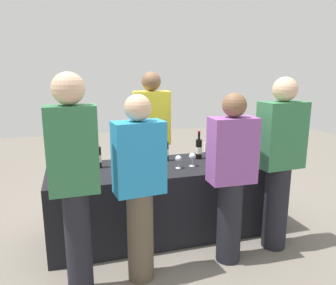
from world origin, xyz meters
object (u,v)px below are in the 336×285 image
(wine_bottle_3, at_px, (222,149))
(ice_bucket, at_px, (243,149))
(wine_glass_1, at_px, (178,159))
(wine_bottle_2, at_px, (199,149))
(guest_3, at_px, (280,159))
(wine_bottle_0, at_px, (98,157))
(wine_glass_4, at_px, (224,153))
(wine_bottle_1, at_px, (166,151))
(wine_glass_0, at_px, (151,161))
(guest_0, at_px, (74,178))
(guest_2, at_px, (231,175))
(server_pouring, at_px, (152,137))
(guest_1, at_px, (139,184))
(menu_board, at_px, (219,165))
(wine_glass_2, at_px, (192,157))

(wine_bottle_3, bearing_deg, ice_bucket, -1.49)
(wine_glass_1, xyz_separation_m, ice_bucket, (0.87, 0.22, -0.00))
(wine_bottle_2, bearing_deg, guest_3, -56.13)
(wine_bottle_0, height_order, wine_glass_1, wine_bottle_0)
(wine_bottle_2, bearing_deg, ice_bucket, -7.49)
(wine_bottle_0, height_order, wine_glass_4, wine_bottle_0)
(wine_bottle_1, bearing_deg, wine_glass_1, -82.23)
(wine_bottle_0, xyz_separation_m, wine_bottle_3, (1.40, -0.04, -0.00))
(wine_glass_0, distance_m, guest_0, 1.04)
(wine_bottle_3, bearing_deg, wine_glass_1, -159.69)
(wine_glass_4, distance_m, guest_2, 0.66)
(wine_bottle_1, height_order, guest_3, guest_3)
(wine_bottle_1, relative_size, guest_3, 0.18)
(wine_bottle_3, relative_size, wine_glass_0, 2.31)
(server_pouring, bearing_deg, ice_bucket, 155.95)
(guest_1, xyz_separation_m, guest_3, (1.39, 0.11, 0.06))
(ice_bucket, relative_size, guest_1, 0.12)
(menu_board, bearing_deg, wine_bottle_0, -161.01)
(ice_bucket, bearing_deg, guest_3, -91.16)
(wine_bottle_0, bearing_deg, wine_glass_4, -9.17)
(guest_1, bearing_deg, wine_glass_4, 24.99)
(wine_bottle_2, height_order, wine_bottle_3, wine_bottle_2)
(wine_bottle_2, relative_size, guest_0, 0.18)
(wine_glass_1, bearing_deg, guest_1, -131.76)
(server_pouring, height_order, guest_2, server_pouring)
(wine_glass_4, bearing_deg, guest_2, -110.75)
(wine_glass_1, xyz_separation_m, server_pouring, (-0.09, 0.78, 0.08))
(menu_board, bearing_deg, guest_0, -146.39)
(wine_bottle_3, height_order, guest_0, guest_0)
(guest_0, xyz_separation_m, guest_2, (1.34, 0.09, -0.13))
(wine_glass_2, height_order, guest_1, guest_1)
(guest_1, height_order, guest_3, guest_3)
(wine_glass_1, distance_m, guest_3, 0.99)
(wine_bottle_0, distance_m, wine_glass_0, 0.55)
(wine_bottle_0, relative_size, guest_3, 0.18)
(ice_bucket, xyz_separation_m, guest_2, (-0.57, -0.79, -0.01))
(wine_bottle_2, bearing_deg, wine_bottle_3, -13.52)
(guest_0, xyz_separation_m, guest_1, (0.50, 0.06, -0.12))
(wine_bottle_1, relative_size, wine_glass_0, 2.34)
(wine_glass_1, xyz_separation_m, guest_1, (-0.53, -0.60, -0.01))
(wine_bottle_0, relative_size, wine_glass_0, 2.37)
(wine_bottle_1, bearing_deg, wine_bottle_2, -4.13)
(wine_bottle_0, distance_m, wine_glass_2, 0.98)
(wine_glass_2, xyz_separation_m, wine_glass_4, (0.38, 0.02, 0.01))
(wine_bottle_0, height_order, guest_1, guest_1)
(wine_glass_1, distance_m, ice_bucket, 0.90)
(wine_glass_1, distance_m, guest_0, 1.23)
(wine_bottle_3, relative_size, wine_glass_4, 2.10)
(wine_bottle_3, bearing_deg, wine_bottle_1, 172.00)
(wine_glass_0, bearing_deg, wine_bottle_1, 48.51)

